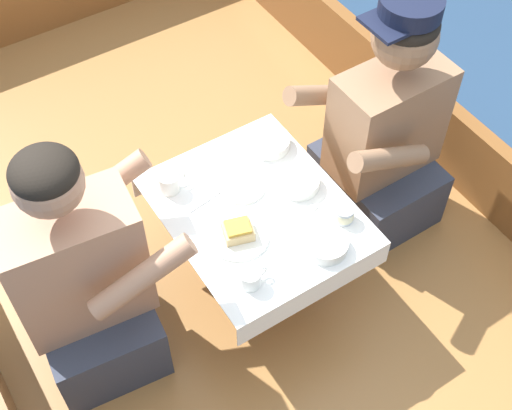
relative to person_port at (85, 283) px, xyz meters
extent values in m
plane|color=navy|center=(0.59, -0.09, -0.69)|extent=(60.00, 60.00, 0.00)
cube|color=#9E6B38|center=(0.59, -0.09, -0.54)|extent=(2.00, 3.79, 0.31)
cube|color=brown|center=(1.55, -0.09, -0.22)|extent=(0.06, 3.79, 0.33)
cylinder|color=#B2B2B7|center=(0.59, -0.07, -0.18)|extent=(0.07, 0.07, 0.41)
cube|color=#9E6B38|center=(0.59, -0.07, 0.04)|extent=(0.54, 0.66, 0.02)
cube|color=white|center=(0.59, -0.07, 0.05)|extent=(0.57, 0.69, 0.00)
cube|color=white|center=(0.59, -0.42, 0.00)|extent=(0.57, 0.00, 0.10)
cube|color=white|center=(0.59, 0.27, 0.00)|extent=(0.57, 0.00, 0.10)
cube|color=#333847|center=(-0.01, 0.00, -0.25)|extent=(0.41, 0.48, 0.26)
cube|color=tan|center=(-0.01, 0.00, 0.11)|extent=(0.42, 0.26, 0.46)
sphere|color=tan|center=(-0.01, 0.00, 0.49)|extent=(0.19, 0.19, 0.19)
ellipsoid|color=black|center=(-0.01, 0.00, 0.53)|extent=(0.18, 0.18, 0.11)
cylinder|color=tan|center=(0.17, 0.16, 0.18)|extent=(0.34, 0.11, 0.21)
cylinder|color=tan|center=(0.13, -0.20, 0.18)|extent=(0.34, 0.11, 0.21)
cube|color=#333847|center=(1.18, -0.02, -0.25)|extent=(0.36, 0.44, 0.26)
cube|color=#936B4C|center=(1.18, -0.02, 0.09)|extent=(0.40, 0.22, 0.43)
sphere|color=#936B4C|center=(1.18, -0.02, 0.47)|extent=(0.22, 0.22, 0.22)
ellipsoid|color=black|center=(1.18, -0.02, 0.51)|extent=(0.21, 0.21, 0.12)
cylinder|color=#936B4C|center=(1.02, -0.20, 0.16)|extent=(0.34, 0.07, 0.21)
cylinder|color=#936B4C|center=(1.02, 0.16, 0.16)|extent=(0.34, 0.07, 0.21)
cylinder|color=black|center=(1.18, -0.02, 0.58)|extent=(0.20, 0.20, 0.06)
cube|color=black|center=(1.08, -0.02, 0.55)|extent=(0.10, 0.15, 0.01)
cylinder|color=silver|center=(0.48, -0.14, 0.06)|extent=(0.20, 0.20, 0.01)
cylinder|color=silver|center=(0.60, 0.03, 0.06)|extent=(0.16, 0.16, 0.01)
cube|color=tan|center=(0.48, -0.14, 0.08)|extent=(0.11, 0.10, 0.04)
cube|color=gold|center=(0.48, -0.14, 0.10)|extent=(0.09, 0.08, 0.01)
cylinder|color=silver|center=(0.68, -0.33, 0.07)|extent=(0.14, 0.14, 0.04)
cylinder|color=beige|center=(0.68, -0.33, 0.08)|extent=(0.11, 0.11, 0.02)
cylinder|color=silver|center=(0.76, -0.07, 0.07)|extent=(0.14, 0.14, 0.04)
cylinder|color=beige|center=(0.76, -0.07, 0.08)|extent=(0.11, 0.11, 0.02)
cylinder|color=silver|center=(0.78, 0.14, 0.07)|extent=(0.15, 0.15, 0.04)
cylinder|color=beige|center=(0.78, 0.14, 0.08)|extent=(0.12, 0.12, 0.02)
cylinder|color=silver|center=(0.39, 0.15, 0.09)|extent=(0.07, 0.07, 0.07)
torus|color=silver|center=(0.43, 0.15, 0.09)|extent=(0.04, 0.01, 0.04)
cylinder|color=#3D2314|center=(0.39, 0.15, 0.11)|extent=(0.06, 0.06, 0.01)
cylinder|color=silver|center=(0.42, -0.31, 0.08)|extent=(0.07, 0.07, 0.06)
torus|color=silver|center=(0.46, -0.31, 0.08)|extent=(0.04, 0.01, 0.04)
cylinder|color=#3D2314|center=(0.42, -0.31, 0.10)|extent=(0.06, 0.06, 0.01)
cylinder|color=silver|center=(0.80, -0.26, 0.08)|extent=(0.06, 0.06, 0.05)
cylinder|color=beige|center=(0.80, -0.26, 0.08)|extent=(0.07, 0.07, 0.03)
cube|color=silver|center=(0.69, -0.22, 0.05)|extent=(0.14, 0.12, 0.00)
ellipsoid|color=silver|center=(0.74, -0.17, 0.06)|extent=(0.04, 0.02, 0.01)
cube|color=silver|center=(0.48, 0.05, 0.05)|extent=(0.17, 0.04, 0.00)
camera|label=1|loc=(-0.19, -1.29, 1.88)|focal=50.00mm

